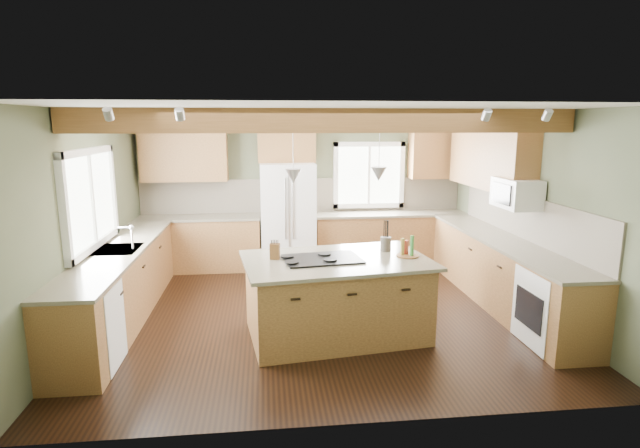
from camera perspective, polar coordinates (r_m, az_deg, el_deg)
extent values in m
plane|color=black|center=(6.66, -0.09, -10.08)|extent=(5.60, 5.60, 0.00)
plane|color=silver|center=(6.20, -0.10, 12.88)|extent=(5.60, 5.60, 0.00)
plane|color=#4A533B|center=(8.76, -1.87, 3.91)|extent=(5.60, 0.00, 5.60)
plane|color=#4A533B|center=(6.62, -24.96, 0.41)|extent=(0.00, 5.00, 5.00)
plane|color=#4A533B|center=(7.17, 22.77, 1.35)|extent=(0.00, 5.00, 5.00)
cube|color=brown|center=(5.51, 0.71, 11.72)|extent=(5.55, 0.26, 0.26)
cube|color=brown|center=(8.59, -1.87, 12.06)|extent=(5.55, 0.20, 0.10)
cube|color=brown|center=(8.76, -1.86, 3.32)|extent=(5.58, 0.03, 0.58)
cube|color=brown|center=(7.22, 22.43, 0.72)|extent=(0.03, 3.70, 0.58)
cube|color=brown|center=(8.67, -13.56, -2.26)|extent=(2.02, 0.60, 0.88)
cube|color=#484235|center=(8.58, -13.70, 0.72)|extent=(2.06, 0.64, 0.04)
cube|color=brown|center=(8.87, 7.97, -1.75)|extent=(2.62, 0.60, 0.88)
cube|color=#484235|center=(8.77, 8.05, 1.17)|extent=(2.66, 0.64, 0.04)
cube|color=brown|center=(6.78, -21.80, -6.60)|extent=(0.60, 3.70, 0.88)
cube|color=#484235|center=(6.66, -22.09, -2.83)|extent=(0.64, 3.74, 0.04)
cube|color=brown|center=(7.26, 19.98, -5.30)|extent=(0.60, 3.70, 0.88)
cube|color=#484235|center=(7.14, 20.23, -1.76)|extent=(0.64, 3.74, 0.04)
cube|color=brown|center=(8.60, -15.26, 7.73)|extent=(1.40, 0.35, 0.90)
cube|color=brown|center=(8.50, -3.86, 9.41)|extent=(0.96, 0.35, 0.70)
cube|color=brown|center=(7.81, 18.82, 7.20)|extent=(0.35, 2.20, 0.90)
cube|color=brown|center=(9.01, 13.09, 7.98)|extent=(0.90, 0.35, 0.90)
cube|color=white|center=(6.62, -24.84, 2.62)|extent=(0.04, 1.60, 1.05)
cube|color=white|center=(8.88, 5.59, 5.59)|extent=(1.10, 0.04, 1.00)
cube|color=#262628|center=(6.66, -22.09, -2.79)|extent=(0.50, 0.65, 0.03)
cylinder|color=#B2B2B7|center=(6.58, -20.68, -1.55)|extent=(0.02, 0.02, 0.28)
cube|color=white|center=(5.61, -25.20, -10.72)|extent=(0.60, 0.60, 0.84)
cube|color=white|center=(6.18, 25.22, -8.71)|extent=(0.60, 0.72, 0.84)
cube|color=white|center=(6.98, 21.55, 3.28)|extent=(0.40, 0.70, 0.38)
cone|color=#B2B2B7|center=(5.44, -3.07, 5.48)|extent=(0.18, 0.18, 0.16)
cone|color=#B2B2B7|center=(5.70, 6.72, 5.69)|extent=(0.18, 0.18, 0.16)
cube|color=white|center=(8.43, -3.68, 0.85)|extent=(0.90, 0.74, 1.80)
cube|color=brown|center=(5.87, 1.85, -8.51)|extent=(2.11, 1.45, 0.88)
cube|color=#484235|center=(5.73, 1.88, -4.19)|extent=(2.26, 1.60, 0.04)
cube|color=black|center=(5.68, 0.29, -4.00)|extent=(0.92, 0.68, 0.02)
cube|color=brown|center=(5.72, -5.18, -3.13)|extent=(0.12, 0.10, 0.18)
cylinder|color=#463C38|center=(6.10, 7.51, -2.28)|extent=(0.16, 0.16, 0.17)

